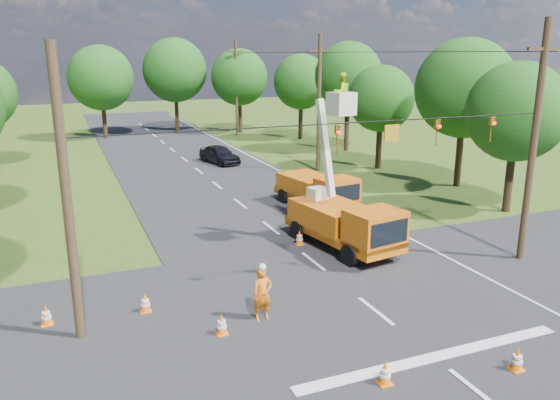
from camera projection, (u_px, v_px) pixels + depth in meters
name	position (u px, v px, depth m)	size (l,w,h in m)	color
ground	(217.00, 186.00, 36.69)	(140.00, 140.00, 0.00)	#335118
road_main	(217.00, 186.00, 36.69)	(12.00, 100.00, 0.06)	black
road_cross	(347.00, 290.00, 20.59)	(56.00, 10.00, 0.07)	black
stop_bar	(434.00, 359.00, 15.94)	(9.00, 0.45, 0.02)	silver
edge_line	(293.00, 179.00, 38.73)	(0.12, 90.00, 0.02)	silver
bucket_truck	(345.00, 214.00, 24.48)	(3.27, 6.46, 7.84)	orange
second_truck	(318.00, 190.00, 31.04)	(3.01, 5.94, 2.13)	orange
ground_worker	(263.00, 294.00, 18.03)	(0.68, 0.45, 1.87)	#E65213
distant_car	(220.00, 154.00, 43.97)	(1.76, 4.37, 1.49)	black
traffic_cone_0	(385.00, 373.00, 14.60)	(0.38, 0.38, 0.71)	orange
traffic_cone_1	(517.00, 359.00, 15.25)	(0.38, 0.38, 0.71)	orange
traffic_cone_2	(299.00, 238.00, 25.29)	(0.38, 0.38, 0.71)	orange
traffic_cone_3	(332.00, 217.00, 28.51)	(0.38, 0.38, 0.71)	orange
traffic_cone_4	(222.00, 325.00, 17.20)	(0.38, 0.38, 0.71)	orange
traffic_cone_5	(145.00, 303.00, 18.69)	(0.38, 0.38, 0.71)	orange
traffic_cone_6	(46.00, 315.00, 17.80)	(0.38, 0.38, 0.71)	orange
traffic_cone_7	(297.00, 187.00, 34.84)	(0.38, 0.38, 0.71)	orange
pole_right_near	(534.00, 142.00, 22.36)	(1.80, 0.30, 10.00)	#4C3823
pole_right_mid	(319.00, 103.00, 40.24)	(1.80, 0.30, 10.00)	#4C3823
pole_right_far	(236.00, 87.00, 58.13)	(1.80, 0.30, 10.00)	#4C3823
pole_left	(67.00, 199.00, 15.96)	(0.30, 0.30, 9.00)	#4C3823
signal_span	(406.00, 131.00, 19.87)	(18.00, 0.29, 1.07)	black
tree_right_a	(517.00, 112.00, 29.42)	(5.40, 5.40, 8.28)	#382616
tree_right_b	(465.00, 89.00, 35.11)	(6.40, 6.40, 9.65)	#382616
tree_right_c	(381.00, 99.00, 41.00)	(5.00, 5.00, 7.83)	#382616
tree_right_d	(348.00, 76.00, 48.38)	(6.00, 6.00, 9.70)	#382616
tree_right_e	(301.00, 82.00, 55.40)	(5.60, 5.60, 8.63)	#382616
tree_far_a	(101.00, 78.00, 55.61)	(6.60, 6.60, 9.50)	#382616
tree_far_b	(175.00, 70.00, 60.15)	(7.00, 7.00, 10.32)	#382616
tree_far_c	(239.00, 77.00, 60.03)	(6.20, 6.20, 9.18)	#382616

